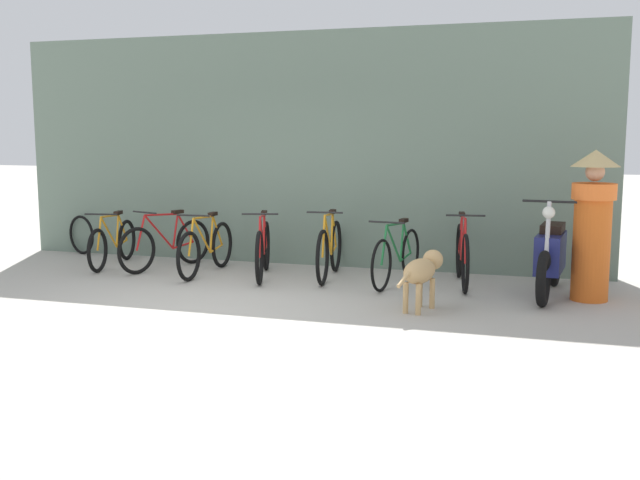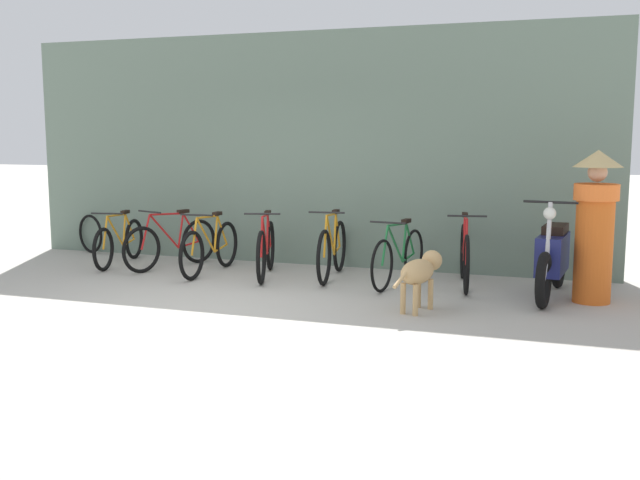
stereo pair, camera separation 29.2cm
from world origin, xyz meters
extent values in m
plane|color=#ADA89E|center=(0.00, 0.00, 0.00)|extent=(60.00, 60.00, 0.00)
cube|color=slate|center=(0.00, 3.12, 1.65)|extent=(8.73, 0.20, 3.29)
torus|color=black|center=(-2.34, 1.60, 0.30)|extent=(0.15, 0.60, 0.60)
torus|color=black|center=(-2.52, 2.63, 0.30)|extent=(0.15, 0.60, 0.60)
cylinder|color=orange|center=(-2.41, 2.00, 0.50)|extent=(0.12, 0.51, 0.50)
cylinder|color=orange|center=(-2.46, 2.30, 0.48)|extent=(0.05, 0.13, 0.46)
cylinder|color=orange|center=(-2.42, 2.05, 0.72)|extent=(0.13, 0.60, 0.06)
cylinder|color=orange|center=(-2.49, 2.44, 0.28)|extent=(0.09, 0.39, 0.07)
cylinder|color=orange|center=(-2.50, 2.49, 0.51)|extent=(0.08, 0.31, 0.42)
cylinder|color=orange|center=(-2.36, 1.68, 0.52)|extent=(0.06, 0.18, 0.45)
cube|color=black|center=(-2.47, 2.35, 0.74)|extent=(0.10, 0.19, 0.05)
cylinder|color=black|center=(-2.37, 1.76, 0.78)|extent=(0.46, 0.10, 0.02)
torus|color=black|center=(-1.77, 1.65, 0.32)|extent=(0.26, 0.62, 0.64)
torus|color=black|center=(-1.43, 2.63, 0.32)|extent=(0.26, 0.62, 0.64)
cylinder|color=red|center=(-1.64, 2.03, 0.53)|extent=(0.20, 0.49, 0.53)
cylinder|color=red|center=(-1.54, 2.31, 0.51)|extent=(0.07, 0.13, 0.49)
cylinder|color=red|center=(-1.62, 2.08, 0.77)|extent=(0.22, 0.57, 0.06)
cylinder|color=red|center=(-1.49, 2.44, 0.30)|extent=(0.16, 0.38, 0.08)
cylinder|color=red|center=(-1.47, 2.49, 0.54)|extent=(0.13, 0.30, 0.45)
cylinder|color=red|center=(-1.74, 1.73, 0.55)|extent=(0.09, 0.18, 0.47)
cube|color=black|center=(-1.52, 2.36, 0.78)|extent=(0.13, 0.19, 0.05)
cylinder|color=black|center=(-1.72, 1.80, 0.82)|extent=(0.44, 0.17, 0.02)
torus|color=black|center=(-0.88, 1.43, 0.32)|extent=(0.06, 0.65, 0.65)
torus|color=black|center=(-0.89, 2.47, 0.32)|extent=(0.06, 0.65, 0.65)
cylinder|color=orange|center=(-0.89, 1.83, 0.53)|extent=(0.04, 0.51, 0.54)
cylinder|color=orange|center=(-0.89, 2.13, 0.52)|extent=(0.03, 0.13, 0.49)
cylinder|color=orange|center=(-0.89, 1.88, 0.77)|extent=(0.04, 0.60, 0.06)
cylinder|color=orange|center=(-0.89, 2.27, 0.30)|extent=(0.03, 0.39, 0.08)
cylinder|color=orange|center=(-0.89, 2.32, 0.54)|extent=(0.03, 0.31, 0.45)
cylinder|color=orange|center=(-0.88, 1.51, 0.56)|extent=(0.03, 0.18, 0.48)
cube|color=black|center=(-0.89, 2.18, 0.79)|extent=(0.07, 0.18, 0.05)
cylinder|color=black|center=(-0.88, 1.58, 0.83)|extent=(0.46, 0.03, 0.02)
torus|color=black|center=(0.07, 1.49, 0.34)|extent=(0.24, 0.67, 0.68)
torus|color=black|center=(-0.22, 2.46, 0.34)|extent=(0.24, 0.67, 0.68)
cylinder|color=red|center=(-0.05, 1.86, 0.56)|extent=(0.17, 0.49, 0.56)
cylinder|color=red|center=(-0.13, 2.14, 0.54)|extent=(0.06, 0.13, 0.52)
cylinder|color=red|center=(-0.06, 1.91, 0.82)|extent=(0.19, 0.57, 0.06)
cylinder|color=red|center=(-0.17, 2.28, 0.31)|extent=(0.14, 0.38, 0.08)
cylinder|color=red|center=(-0.18, 2.33, 0.57)|extent=(0.11, 0.30, 0.47)
cylinder|color=red|center=(0.04, 1.56, 0.59)|extent=(0.08, 0.18, 0.50)
cube|color=black|center=(-0.14, 2.19, 0.83)|extent=(0.12, 0.19, 0.05)
cylinder|color=black|center=(0.02, 1.63, 0.87)|extent=(0.45, 0.15, 0.02)
torus|color=black|center=(0.83, 1.68, 0.35)|extent=(0.13, 0.70, 0.70)
torus|color=black|center=(0.72, 2.64, 0.35)|extent=(0.13, 0.70, 0.70)
cylinder|color=orange|center=(0.79, 2.05, 0.58)|extent=(0.08, 0.48, 0.58)
cylinder|color=orange|center=(0.76, 2.33, 0.56)|extent=(0.04, 0.13, 0.53)
cylinder|color=orange|center=(0.78, 2.10, 0.84)|extent=(0.09, 0.56, 0.06)
cylinder|color=orange|center=(0.74, 2.46, 0.32)|extent=(0.07, 0.37, 0.08)
cylinder|color=orange|center=(0.74, 2.51, 0.59)|extent=(0.06, 0.29, 0.49)
cylinder|color=orange|center=(0.82, 1.75, 0.60)|extent=(0.05, 0.17, 0.52)
cube|color=black|center=(0.75, 2.38, 0.85)|extent=(0.09, 0.19, 0.05)
cylinder|color=black|center=(0.81, 1.82, 0.90)|extent=(0.46, 0.07, 0.02)
torus|color=black|center=(1.61, 1.53, 0.32)|extent=(0.13, 0.63, 0.64)
torus|color=black|center=(1.77, 2.57, 0.32)|extent=(0.13, 0.63, 0.64)
cylinder|color=#1E7238|center=(1.67, 1.93, 0.52)|extent=(0.11, 0.52, 0.53)
cylinder|color=#1E7238|center=(1.72, 2.23, 0.51)|extent=(0.05, 0.13, 0.48)
cylinder|color=#1E7238|center=(1.68, 1.98, 0.76)|extent=(0.12, 0.60, 0.06)
cylinder|color=#1E7238|center=(1.74, 2.37, 0.29)|extent=(0.09, 0.40, 0.08)
cylinder|color=#1E7238|center=(1.75, 2.42, 0.53)|extent=(0.07, 0.31, 0.44)
cylinder|color=#1E7238|center=(1.62, 1.61, 0.55)|extent=(0.06, 0.19, 0.47)
cube|color=black|center=(1.73, 2.28, 0.78)|extent=(0.10, 0.19, 0.05)
cylinder|color=black|center=(1.64, 1.68, 0.82)|extent=(0.46, 0.09, 0.02)
torus|color=black|center=(2.58, 1.72, 0.36)|extent=(0.18, 0.71, 0.71)
torus|color=black|center=(2.39, 2.71, 0.36)|extent=(0.18, 0.71, 0.71)
cylinder|color=red|center=(2.50, 2.10, 0.59)|extent=(0.12, 0.50, 0.59)
cylinder|color=red|center=(2.45, 2.39, 0.57)|extent=(0.05, 0.13, 0.54)
cylinder|color=red|center=(2.49, 2.15, 0.85)|extent=(0.14, 0.58, 0.06)
cylinder|color=red|center=(2.42, 2.52, 0.33)|extent=(0.10, 0.38, 0.08)
cylinder|color=red|center=(2.41, 2.57, 0.60)|extent=(0.08, 0.30, 0.49)
cylinder|color=red|center=(2.56, 1.79, 0.61)|extent=(0.06, 0.18, 0.52)
cube|color=black|center=(2.44, 2.44, 0.87)|extent=(0.10, 0.19, 0.05)
cylinder|color=black|center=(2.55, 1.87, 0.91)|extent=(0.46, 0.11, 0.02)
torus|color=black|center=(3.47, 1.28, 0.31)|extent=(0.17, 0.63, 0.62)
torus|color=black|center=(3.59, 2.49, 0.31)|extent=(0.17, 0.63, 0.62)
cube|color=navy|center=(3.53, 1.88, 0.51)|extent=(0.36, 0.85, 0.44)
cube|color=black|center=(3.54, 2.03, 0.78)|extent=(0.29, 0.55, 0.10)
cylinder|color=silver|center=(3.49, 1.50, 0.82)|extent=(0.06, 0.15, 0.63)
cylinder|color=silver|center=(3.48, 1.37, 0.41)|extent=(0.06, 0.22, 0.23)
cylinder|color=black|center=(3.49, 1.55, 1.13)|extent=(0.58, 0.09, 0.03)
sphere|color=silver|center=(3.49, 1.52, 1.01)|extent=(0.15, 0.15, 0.14)
ellipsoid|color=tan|center=(2.21, 0.70, 0.43)|extent=(0.40, 0.63, 0.26)
cylinder|color=tan|center=(2.18, 0.89, 0.16)|extent=(0.07, 0.07, 0.33)
cylinder|color=tan|center=(2.33, 0.85, 0.16)|extent=(0.07, 0.07, 0.33)
cylinder|color=tan|center=(2.09, 0.54, 0.16)|extent=(0.07, 0.07, 0.33)
cylinder|color=tan|center=(2.23, 0.51, 0.16)|extent=(0.07, 0.07, 0.33)
sphere|color=tan|center=(2.30, 1.04, 0.50)|extent=(0.27, 0.27, 0.22)
ellipsoid|color=tan|center=(2.32, 1.13, 0.48)|extent=(0.12, 0.14, 0.09)
cylinder|color=tan|center=(2.11, 0.32, 0.40)|extent=(0.10, 0.25, 0.14)
cylinder|color=orange|center=(3.96, 1.79, 0.66)|extent=(0.52, 0.52, 1.33)
cylinder|color=orange|center=(3.96, 1.79, 1.24)|extent=(0.61, 0.61, 0.18)
sphere|color=tan|center=(3.96, 1.79, 1.45)|extent=(0.27, 0.27, 0.21)
cone|color=tan|center=(3.96, 1.79, 1.60)|extent=(0.68, 0.68, 0.19)
torus|color=black|center=(-3.49, 2.88, 0.31)|extent=(0.59, 0.25, 0.61)
camera|label=1|loc=(3.52, -7.06, 1.87)|focal=42.00mm
camera|label=2|loc=(3.80, -6.97, 1.87)|focal=42.00mm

